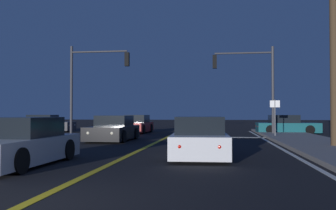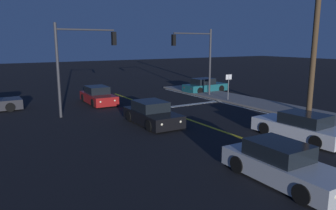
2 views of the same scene
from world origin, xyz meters
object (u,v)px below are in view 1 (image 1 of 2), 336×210
object	(u,v)px
traffic_signal_near_right	(251,76)
utility_pole_right	(334,26)
car_following_oncoming_teal	(287,126)
car_far_approaching_red	(136,125)
car_distant_tail_white	(200,139)
traffic_signal_far_left	(92,75)
street_sign_corner	(275,112)
car_side_waiting_black	(113,130)
car_mid_block_silver	(20,144)
car_parked_curb_charcoal	(45,124)

from	to	relation	value
traffic_signal_near_right	utility_pole_right	size ratio (longest dim) A/B	0.60
car_following_oncoming_teal	car_far_approaching_red	bearing A→B (deg)	-89.59
car_distant_tail_white	car_following_oncoming_teal	bearing A→B (deg)	67.05
traffic_signal_far_left	street_sign_corner	distance (m)	11.96
car_following_oncoming_teal	car_side_waiting_black	size ratio (longest dim) A/B	1.01
car_distant_tail_white	traffic_signal_far_left	distance (m)	13.90
car_side_waiting_black	street_sign_corner	distance (m)	9.42
car_mid_block_silver	traffic_signal_near_right	xyz separation A→B (m)	(7.69, 15.32, 3.35)
car_distant_tail_white	street_sign_corner	xyz separation A→B (m)	(3.94, 9.67, 0.94)
car_parked_curb_charcoal	traffic_signal_near_right	world-z (taller)	traffic_signal_near_right
traffic_signal_far_left	car_parked_curb_charcoal	bearing A→B (deg)	140.69
car_distant_tail_white	traffic_signal_far_left	size ratio (longest dim) A/B	0.79
car_far_approaching_red	traffic_signal_near_right	distance (m)	9.09
car_following_oncoming_teal	utility_pole_right	world-z (taller)	utility_pole_right
car_side_waiting_black	car_following_oncoming_teal	bearing A→B (deg)	-140.76
car_far_approaching_red	car_side_waiting_black	distance (m)	7.97
car_side_waiting_black	utility_pole_right	size ratio (longest dim) A/B	0.44
car_parked_curb_charcoal	car_following_oncoming_teal	xyz separation A→B (m)	(18.63, -0.75, -0.00)
car_following_oncoming_teal	car_side_waiting_black	distance (m)	13.28
car_parked_curb_charcoal	utility_pole_right	world-z (taller)	utility_pole_right
car_parked_curb_charcoal	car_mid_block_silver	xyz separation A→B (m)	(8.24, -18.37, -0.00)
utility_pole_right	street_sign_corner	size ratio (longest dim) A/B	4.34
car_far_approaching_red	car_mid_block_silver	world-z (taller)	same
traffic_signal_near_right	car_side_waiting_black	bearing A→B (deg)	37.75
car_side_waiting_black	traffic_signal_near_right	world-z (taller)	traffic_signal_near_right
traffic_signal_near_right	car_parked_curb_charcoal	bearing A→B (deg)	-10.83
car_far_approaching_red	traffic_signal_near_right	world-z (taller)	traffic_signal_near_right
car_following_oncoming_teal	traffic_signal_far_left	distance (m)	14.12
car_side_waiting_black	traffic_signal_near_right	bearing A→B (deg)	-141.50
utility_pole_right	street_sign_corner	world-z (taller)	utility_pole_right
car_side_waiting_black	street_sign_corner	bearing A→B (deg)	-159.53
car_distant_tail_white	utility_pole_right	xyz separation A→B (m)	(5.34, 3.24, 4.45)
car_mid_block_silver	traffic_signal_near_right	size ratio (longest dim) A/B	0.77
car_following_oncoming_teal	traffic_signal_near_right	xyz separation A→B (m)	(-2.69, -2.30, 3.35)
car_distant_tail_white	car_far_approaching_red	xyz separation A→B (m)	(-5.39, 14.46, -0.00)
car_side_waiting_black	utility_pole_right	distance (m)	11.62
utility_pole_right	car_mid_block_silver	bearing A→B (deg)	-149.25
car_distant_tail_white	car_side_waiting_black	world-z (taller)	same
car_parked_curb_charcoal	car_side_waiting_black	xyz separation A→B (m)	(8.23, -9.01, -0.00)
car_mid_block_silver	utility_pole_right	xyz separation A→B (m)	(10.21, 6.08, 4.45)
traffic_signal_near_right	car_following_oncoming_teal	bearing A→B (deg)	-139.47
car_parked_curb_charcoal	car_following_oncoming_teal	bearing A→B (deg)	87.69
car_following_oncoming_teal	traffic_signal_near_right	size ratio (longest dim) A/B	0.74
car_parked_curb_charcoal	street_sign_corner	size ratio (longest dim) A/B	1.97
street_sign_corner	car_mid_block_silver	bearing A→B (deg)	-125.15
traffic_signal_far_left	car_far_approaching_red	bearing A→B (deg)	55.93
car_far_approaching_red	traffic_signal_near_right	bearing A→B (deg)	167.73
car_far_approaching_red	street_sign_corner	xyz separation A→B (m)	(9.33, -4.79, 0.95)
car_mid_block_silver	traffic_signal_near_right	world-z (taller)	traffic_signal_near_right
traffic_signal_near_right	utility_pole_right	world-z (taller)	utility_pole_right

